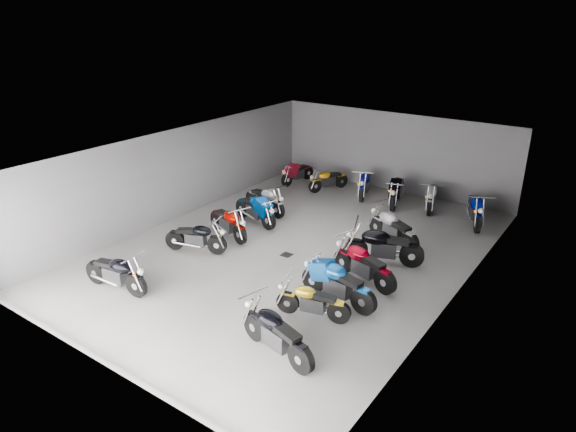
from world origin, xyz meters
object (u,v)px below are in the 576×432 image
at_px(motorcycle_back_e, 431,196).
at_px(motorcycle_left_f, 265,200).
at_px(motorcycle_right_b, 312,301).
at_px(motorcycle_right_f, 393,228).
at_px(motorcycle_back_f, 475,209).
at_px(drain_grate, 287,255).
at_px(motorcycle_back_b, 328,180).
at_px(motorcycle_right_e, 383,246).
at_px(motorcycle_left_a, 116,273).
at_px(motorcycle_back_c, 365,183).
at_px(motorcycle_left_e, 256,209).
at_px(motorcycle_back_a, 297,172).
at_px(motorcycle_right_d, 363,265).
at_px(motorcycle_back_d, 397,190).
at_px(motorcycle_left_c, 196,237).
at_px(motorcycle_right_a, 276,334).
at_px(motorcycle_right_c, 337,283).
at_px(motorcycle_left_d, 228,222).

bearing_deg(motorcycle_back_e, motorcycle_left_f, 21.79).
bearing_deg(motorcycle_right_b, motorcycle_right_f, -12.58).
height_order(motorcycle_back_e, motorcycle_back_f, motorcycle_back_f).
bearing_deg(drain_grate, motorcycle_back_b, 109.59).
bearing_deg(motorcycle_right_e, motorcycle_right_f, -8.49).
height_order(motorcycle_left_a, motorcycle_back_c, motorcycle_back_c).
height_order(motorcycle_left_e, motorcycle_back_b, motorcycle_left_e).
xyz_separation_m(motorcycle_left_a, motorcycle_back_a, (-1.21, 10.30, -0.04)).
relative_size(motorcycle_right_f, motorcycle_back_c, 0.98).
bearing_deg(motorcycle_right_d, motorcycle_back_d, 31.79).
bearing_deg(motorcycle_right_f, motorcycle_left_f, 115.66).
distance_m(motorcycle_back_b, motorcycle_back_d, 3.01).
xyz_separation_m(motorcycle_left_c, motorcycle_right_a, (5.03, -2.70, 0.05)).
bearing_deg(motorcycle_right_c, drain_grate, 67.38).
xyz_separation_m(motorcycle_back_e, motorcycle_back_f, (1.78, -0.54, 0.04)).
distance_m(drain_grate, motorcycle_right_f, 3.52).
distance_m(motorcycle_right_b, motorcycle_back_f, 8.35).
bearing_deg(motorcycle_right_c, motorcycle_right_a, -172.95).
xyz_separation_m(motorcycle_left_a, motorcycle_left_f, (-0.20, 6.74, -0.00)).
distance_m(motorcycle_left_f, motorcycle_right_e, 5.46).
xyz_separation_m(motorcycle_left_a, motorcycle_right_d, (5.15, 4.17, 0.02)).
distance_m(motorcycle_left_e, motorcycle_left_f, 1.05).
bearing_deg(motorcycle_right_a, motorcycle_left_c, 75.05).
bearing_deg(motorcycle_back_d, motorcycle_right_d, 90.77).
bearing_deg(motorcycle_right_c, motorcycle_left_e, 66.35).
relative_size(motorcycle_right_b, motorcycle_right_f, 0.89).
xyz_separation_m(motorcycle_right_c, motorcycle_back_c, (-3.16, 7.66, -0.02)).
xyz_separation_m(motorcycle_left_e, motorcycle_back_d, (3.23, 4.62, 0.04)).
bearing_deg(motorcycle_right_b, motorcycle_right_a, 169.97).
bearing_deg(drain_grate, motorcycle_back_a, 121.67).
xyz_separation_m(drain_grate, motorcycle_left_a, (-2.48, -4.31, 0.51)).
bearing_deg(motorcycle_right_b, motorcycle_left_f, 31.81).
height_order(drain_grate, motorcycle_left_d, motorcycle_left_d).
bearing_deg(drain_grate, motorcycle_back_d, 81.62).
bearing_deg(motorcycle_left_e, motorcycle_right_c, 74.56).
distance_m(motorcycle_left_d, motorcycle_right_f, 5.32).
bearing_deg(motorcycle_right_f, drain_grate, 162.51).
height_order(motorcycle_right_a, motorcycle_back_c, motorcycle_right_a).
bearing_deg(motorcycle_left_a, motorcycle_back_b, 172.00).
relative_size(motorcycle_left_f, motorcycle_back_a, 1.07).
relative_size(motorcycle_right_a, motorcycle_right_e, 0.98).
height_order(motorcycle_right_c, motorcycle_back_d, motorcycle_back_d).
bearing_deg(motorcycle_left_a, motorcycle_right_e, 131.07).
bearing_deg(motorcycle_right_d, motorcycle_left_f, 80.10).
relative_size(motorcycle_left_a, motorcycle_left_d, 1.03).
xyz_separation_m(motorcycle_left_a, motorcycle_back_e, (4.63, 10.64, 0.00)).
relative_size(motorcycle_left_e, motorcycle_right_b, 1.16).
bearing_deg(motorcycle_left_a, motorcycle_left_f, 175.81).
distance_m(motorcycle_right_b, motorcycle_right_c, 0.97).
bearing_deg(motorcycle_right_b, motorcycle_back_f, -24.95).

